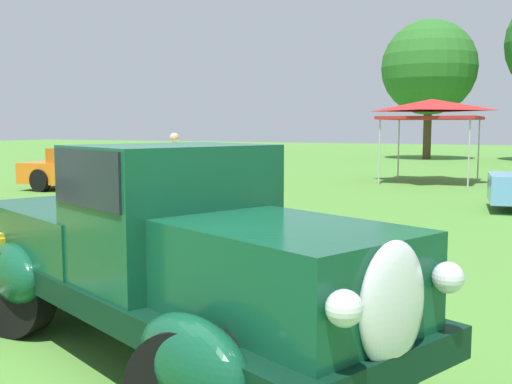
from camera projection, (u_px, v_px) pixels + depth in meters
ground_plane at (144, 376)px, 4.50m from camera, size 120.00×120.00×0.00m
feature_pickup_truck at (166, 250)px, 4.78m from camera, size 4.71×3.12×1.70m
show_car_orange at (90, 170)px, 17.43m from camera, size 4.09×2.16×1.22m
spectator_by_row at (175, 167)px, 13.91m from camera, size 0.44×0.31×1.69m
canopy_tent_left_field at (432, 108)px, 19.62m from camera, size 2.98×2.98×2.71m
treeline_far_left at (429, 68)px, 33.45m from camera, size 5.19×5.19×7.64m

